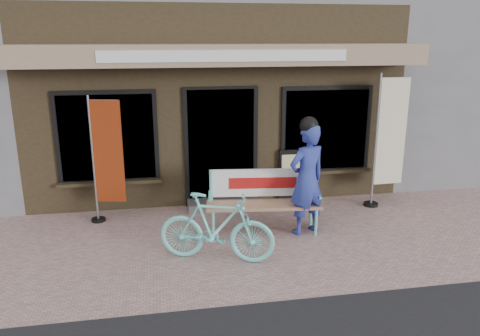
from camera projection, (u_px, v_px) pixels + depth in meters
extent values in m
plane|color=tan|center=(240.00, 249.00, 6.96)|extent=(70.00, 70.00, 0.00)
cube|color=black|center=(203.00, 91.00, 11.21)|extent=(7.00, 6.00, 3.60)
cube|color=#9D836A|center=(223.00, 55.00, 7.78)|extent=(7.00, 0.80, 0.35)
cube|color=white|center=(227.00, 56.00, 7.39)|extent=(4.00, 0.02, 0.18)
cube|color=black|center=(221.00, 147.00, 8.54)|extent=(1.20, 0.06, 2.10)
cube|color=black|center=(221.00, 147.00, 8.53)|extent=(1.35, 0.04, 2.20)
cube|color=black|center=(107.00, 138.00, 8.13)|extent=(1.60, 0.06, 1.50)
cube|color=black|center=(326.00, 130.00, 8.81)|extent=(1.60, 0.06, 1.50)
cube|color=black|center=(107.00, 138.00, 8.12)|extent=(1.75, 0.04, 1.65)
cube|color=black|center=(326.00, 130.00, 8.80)|extent=(1.75, 0.04, 1.65)
cube|color=black|center=(110.00, 183.00, 8.29)|extent=(1.80, 0.18, 0.06)
cube|color=black|center=(325.00, 171.00, 8.97)|extent=(1.80, 0.18, 0.06)
cube|color=#59595B|center=(224.00, 204.00, 8.60)|extent=(1.30, 0.45, 0.15)
cylinder|color=#71DDD8|center=(213.00, 225.00, 7.28)|extent=(0.05, 0.05, 0.43)
cylinder|color=#71DDD8|center=(213.00, 216.00, 7.67)|extent=(0.05, 0.05, 0.43)
cylinder|color=#71DDD8|center=(316.00, 223.00, 7.38)|extent=(0.05, 0.05, 0.43)
cylinder|color=#71DDD8|center=(311.00, 213.00, 7.77)|extent=(0.05, 0.05, 0.43)
cube|color=#AB7D5D|center=(264.00, 205.00, 7.46)|extent=(1.87, 0.67, 0.05)
cylinder|color=#71DDD8|center=(211.00, 187.00, 7.54)|extent=(0.05, 0.05, 0.56)
cylinder|color=#71DDD8|center=(313.00, 185.00, 7.63)|extent=(0.05, 0.05, 0.56)
cube|color=white|center=(263.00, 183.00, 7.59)|extent=(1.72, 0.24, 0.46)
cube|color=#B21414|center=(263.00, 183.00, 7.57)|extent=(1.09, 0.14, 0.18)
cylinder|color=#71DDD8|center=(210.00, 196.00, 7.36)|extent=(0.09, 0.45, 0.04)
cylinder|color=#71DDD8|center=(318.00, 194.00, 7.46)|extent=(0.09, 0.45, 0.04)
imported|color=#2C3998|center=(307.00, 180.00, 7.31)|extent=(0.76, 0.62, 1.78)
sphere|color=black|center=(309.00, 126.00, 7.08)|extent=(0.37, 0.37, 0.28)
imported|color=#71DDD8|center=(216.00, 227.00, 6.48)|extent=(1.70, 1.01, 0.99)
cylinder|color=gray|center=(93.00, 160.00, 7.71)|extent=(0.04, 0.04, 2.15)
cylinder|color=gray|center=(103.00, 100.00, 7.43)|extent=(0.48, 0.14, 0.02)
cube|color=maroon|center=(108.00, 152.00, 7.66)|extent=(0.48, 0.14, 1.71)
cylinder|color=black|center=(98.00, 220.00, 8.00)|extent=(0.28, 0.28, 0.05)
cylinder|color=gray|center=(376.00, 142.00, 8.41)|extent=(0.04, 0.04, 2.44)
cylinder|color=gray|center=(395.00, 78.00, 8.16)|extent=(0.56, 0.05, 0.03)
cube|color=#F2E9C6|center=(392.00, 132.00, 8.43)|extent=(0.56, 0.06, 1.94)
cylinder|color=black|center=(371.00, 204.00, 8.73)|extent=(0.28, 0.28, 0.06)
cube|color=black|center=(292.00, 175.00, 8.90)|extent=(0.50, 0.10, 1.01)
cube|color=beige|center=(292.00, 170.00, 8.82)|extent=(0.43, 0.03, 0.61)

